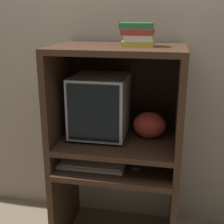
% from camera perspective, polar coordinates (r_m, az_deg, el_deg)
% --- Properties ---
extents(wall_back, '(6.00, 0.06, 2.60)m').
position_cam_1_polar(wall_back, '(2.30, 2.63, 10.09)').
color(wall_back, gray).
rests_on(wall_back, ground_plane).
extents(desk_base, '(0.83, 0.58, 0.63)m').
position_cam_1_polar(desk_base, '(2.26, 0.85, -14.58)').
color(desk_base, '#382316').
rests_on(desk_base, ground_plane).
extents(desk_monitor_shelf, '(0.83, 0.56, 0.16)m').
position_cam_1_polar(desk_monitor_shelf, '(2.12, 1.04, -5.90)').
color(desk_monitor_shelf, '#382316').
rests_on(desk_monitor_shelf, desk_base).
extents(hutch_upper, '(0.83, 0.56, 0.62)m').
position_cam_1_polar(hutch_upper, '(2.02, 1.26, 5.94)').
color(hutch_upper, '#382316').
rests_on(hutch_upper, desk_monitor_shelf).
extents(crt_monitor, '(0.36, 0.39, 0.42)m').
position_cam_1_polar(crt_monitor, '(2.10, -2.22, 1.20)').
color(crt_monitor, '#B2B2B7').
rests_on(crt_monitor, desk_monitor_shelf).
extents(keyboard, '(0.44, 0.14, 0.03)m').
position_cam_1_polar(keyboard, '(2.08, -3.85, -9.75)').
color(keyboard, beige).
rests_on(keyboard, desk_base).
extents(mouse, '(0.07, 0.05, 0.03)m').
position_cam_1_polar(mouse, '(2.04, 4.41, -10.34)').
color(mouse, '#28282B').
rests_on(mouse, desk_base).
extents(snack_bag, '(0.22, 0.16, 0.18)m').
position_cam_1_polar(snack_bag, '(2.12, 6.87, -2.40)').
color(snack_bag, '#BC382D').
rests_on(snack_bag, desk_monitor_shelf).
extents(book_stack, '(0.20, 0.16, 0.14)m').
position_cam_1_polar(book_stack, '(1.92, 4.72, 13.96)').
color(book_stack, gold).
rests_on(book_stack, hutch_upper).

